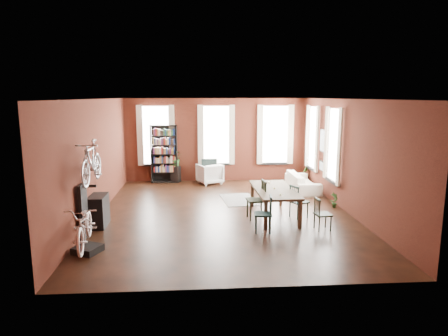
{
  "coord_description": "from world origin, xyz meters",
  "views": [
    {
      "loc": [
        -0.78,
        -10.89,
        3.28
      ],
      "look_at": [
        0.03,
        0.6,
        1.2
      ],
      "focal_mm": 32.0,
      "sensor_mm": 36.0,
      "label": 1
    }
  ],
  "objects": [
    {
      "name": "dining_chair_c",
      "position": [
        2.33,
        -1.6,
        0.4
      ],
      "size": [
        0.41,
        0.41,
        0.81
      ],
      "primitive_type": "cube",
      "rotation": [
        0.0,
        0.0,
        1.68
      ],
      "color": "black",
      "rests_on": "ground"
    },
    {
      "name": "bicycle_hung",
      "position": [
        -3.15,
        -1.8,
        2.13
      ],
      "size": [
        0.47,
        1.0,
        1.66
      ],
      "primitive_type": "imported",
      "color": "#A5A8AD",
      "rests_on": "bike_wall_rack"
    },
    {
      "name": "dining_chair_a",
      "position": [
        0.83,
        -1.64,
        0.45
      ],
      "size": [
        0.46,
        0.46,
        0.91
      ],
      "primitive_type": "cube",
      "rotation": [
        0.0,
        0.0,
        -1.69
      ],
      "color": "#1A3A39",
      "rests_on": "ground"
    },
    {
      "name": "plant_stand",
      "position": [
        -1.58,
        4.3,
        0.31
      ],
      "size": [
        0.4,
        0.4,
        0.62
      ],
      "primitive_type": "cube",
      "rotation": [
        0.0,
        0.0,
        -0.36
      ],
      "color": "black",
      "rests_on": "ground"
    },
    {
      "name": "plant_on_stand",
      "position": [
        -1.57,
        4.32,
        0.86
      ],
      "size": [
        0.71,
        0.75,
        0.48
      ],
      "primitive_type": "imported",
      "rotation": [
        0.0,
        0.0,
        -0.3
      ],
      "color": "#255823",
      "rests_on": "plant_stand"
    },
    {
      "name": "bookshelf",
      "position": [
        -2.0,
        4.3,
        1.1
      ],
      "size": [
        1.0,
        0.32,
        2.2
      ],
      "primitive_type": "cube",
      "color": "black",
      "rests_on": "ground"
    },
    {
      "name": "striped_rug",
      "position": [
        0.57,
        1.44,
        0.01
      ],
      "size": [
        1.19,
        1.72,
        0.01
      ],
      "primitive_type": "cube",
      "rotation": [
        0.0,
        0.0,
        0.12
      ],
      "color": "black",
      "rests_on": "ground"
    },
    {
      "name": "console_table",
      "position": [
        -3.28,
        -0.9,
        0.4
      ],
      "size": [
        0.4,
        0.8,
        0.8
      ],
      "primitive_type": "cube",
      "color": "black",
      "rests_on": "ground"
    },
    {
      "name": "bike_wall_rack",
      "position": [
        -3.4,
        -1.8,
        0.65
      ],
      "size": [
        0.16,
        0.6,
        1.3
      ],
      "primitive_type": "cube",
      "color": "black",
      "rests_on": "ground"
    },
    {
      "name": "dining_table",
      "position": [
        1.34,
        -0.4,
        0.39
      ],
      "size": [
        1.08,
        2.3,
        0.78
      ],
      "primitive_type": "cube",
      "rotation": [
        0.0,
        0.0,
        0.02
      ],
      "color": "brown",
      "rests_on": "ground"
    },
    {
      "name": "plant_by_sofa",
      "position": [
        3.37,
        3.83,
        0.17
      ],
      "size": [
        0.57,
        0.82,
        0.33
      ],
      "primitive_type": "imported",
      "rotation": [
        0.0,
        0.0,
        0.23
      ],
      "color": "#396227",
      "rests_on": "ground"
    },
    {
      "name": "dining_chair_d",
      "position": [
        2.0,
        -0.55,
        0.45
      ],
      "size": [
        0.55,
        0.55,
        0.9
      ],
      "primitive_type": "cube",
      "rotation": [
        0.0,
        0.0,
        2.01
      ],
      "color": "#173330",
      "rests_on": "ground"
    },
    {
      "name": "white_armchair",
      "position": [
        -0.28,
        3.92,
        0.42
      ],
      "size": [
        1.06,
        1.03,
        0.85
      ],
      "primitive_type": "imported",
      "rotation": [
        0.0,
        0.0,
        3.54
      ],
      "color": "silver",
      "rests_on": "ground"
    },
    {
      "name": "cream_sofa",
      "position": [
        2.95,
        2.6,
        0.41
      ],
      "size": [
        0.61,
        2.08,
        0.81
      ],
      "primitive_type": "imported",
      "rotation": [
        0.0,
        0.0,
        1.57
      ],
      "color": "beige",
      "rests_on": "ground"
    },
    {
      "name": "room",
      "position": [
        0.25,
        0.62,
        2.14
      ],
      "size": [
        9.0,
        9.04,
        3.22
      ],
      "color": "black",
      "rests_on": "ground"
    },
    {
      "name": "bike_trainer",
      "position": [
        -3.11,
        -2.69,
        0.07
      ],
      "size": [
        0.66,
        0.66,
        0.14
      ],
      "primitive_type": "cube",
      "rotation": [
        0.0,
        0.0,
        -0.43
      ],
      "color": "black",
      "rests_on": "ground"
    },
    {
      "name": "plant_small",
      "position": [
        3.31,
        0.36,
        0.08
      ],
      "size": [
        0.43,
        0.52,
        0.16
      ],
      "primitive_type": "imported",
      "rotation": [
        0.0,
        0.0,
        0.5
      ],
      "color": "#275522",
      "rests_on": "ground"
    },
    {
      "name": "dining_chair_b",
      "position": [
        0.82,
        -0.57,
        0.52
      ],
      "size": [
        0.52,
        0.52,
        1.05
      ],
      "primitive_type": "cube",
      "rotation": [
        0.0,
        0.0,
        -1.48
      ],
      "color": "black",
      "rests_on": "ground"
    },
    {
      "name": "bicycle_floor",
      "position": [
        -3.13,
        -2.69,
        1.03
      ],
      "size": [
        0.72,
        1.0,
        1.77
      ],
      "primitive_type": "imported",
      "rotation": [
        0.0,
        0.0,
        0.12
      ],
      "color": "silver",
      "rests_on": "bike_trainer"
    }
  ]
}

